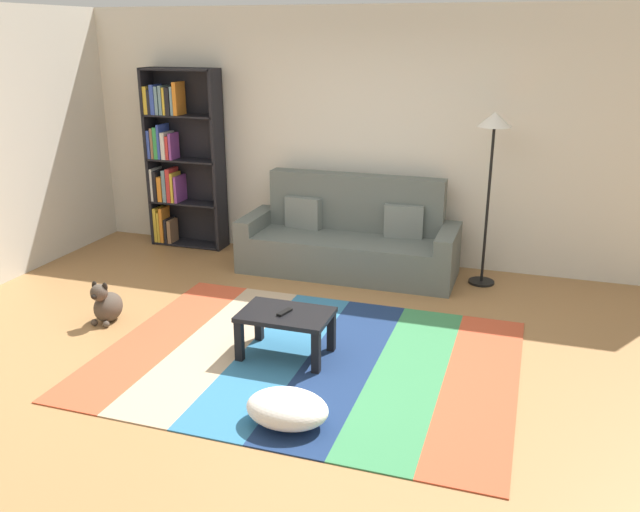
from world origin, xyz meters
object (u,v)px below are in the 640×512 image
Objects in this scene: couch at (350,240)px; pouf at (287,409)px; bookshelf at (176,159)px; coffee_table at (286,321)px; tv_remote at (285,312)px; dog at (107,305)px; standing_lamp at (493,142)px.

pouf is (0.42, -2.97, -0.21)m from couch.
bookshelf is 4.26m from pouf.
coffee_table is at bearing -46.19° from bookshelf.
coffee_table is at bearing 111.42° from pouf.
bookshelf is 13.70× the size of tv_remote.
couch is at bearing 49.39° from dog.
dog is at bearing -76.93° from bookshelf.
pouf is at bearing -68.58° from coffee_table.
coffee_table is at bearing -3.97° from dog.
coffee_table is 0.41× the size of standing_lamp.
bookshelf is 5.17× the size of dog.
bookshelf is 2.92× the size of coffee_table.
couch reaches higher than coffee_table.
couch is 3.21× the size of coffee_table.
couch is 2.08m from tv_remote.
standing_lamp is at bearing 33.27° from dog.
tv_remote is (1.73, -0.14, 0.22)m from dog.
bookshelf is 3.75× the size of pouf.
couch reaches higher than tv_remote.
standing_lamp is at bearing 72.39° from pouf.
dog is (-1.73, 0.12, -0.14)m from coffee_table.
pouf is 0.99m from tv_remote.
pouf is (0.35, -0.90, -0.18)m from coffee_table.
coffee_table is at bearing -121.80° from standing_lamp.
tv_remote is at bearing -4.56° from dog.
dog is at bearing -130.61° from couch.
couch is at bearing 98.14° from pouf.
coffee_table is 4.70× the size of tv_remote.
couch is 1.77m from standing_lamp.
couch is at bearing 91.93° from coffee_table.
dog reaches higher than coffee_table.
bookshelf reaches higher than tv_remote.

